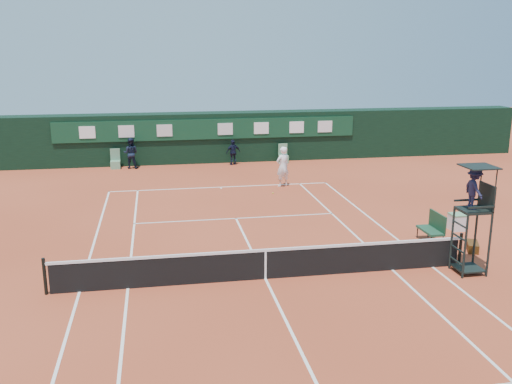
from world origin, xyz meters
The scene contains 14 objects.
ground centered at (0.00, 0.00, 0.00)m, with size 90.00×90.00×0.00m, color #BE4C2D.
court_lines centered at (0.00, 0.00, 0.01)m, with size 11.05×23.85×0.01m.
tennis_net centered at (0.00, 0.00, 0.51)m, with size 12.90×0.10×1.10m.
back_wall centered at (0.00, 18.74, 1.51)m, with size 40.00×1.65×3.00m.
linesman_chair_left centered at (-5.50, 17.48, 0.32)m, with size 0.55×0.50×1.15m.
linesman_chair_right centered at (4.50, 17.48, 0.32)m, with size 0.55×0.50×1.15m.
umpire_chair centered at (6.35, -0.60, 2.46)m, with size 0.96×0.95×3.42m.
player_bench centered at (6.62, 2.26, 0.60)m, with size 0.56×1.20×1.10m.
tennis_bag centered at (7.57, 1.19, 0.15)m, with size 0.35×0.80×0.30m, color black.
cooler centered at (8.22, 3.44, 0.33)m, with size 0.57×0.57×0.65m.
tennis_ball centered at (2.33, 10.13, 0.03)m, with size 0.07×0.07×0.07m, color #C5DB33.
player centered at (3.12, 11.56, 1.02)m, with size 0.74×0.49×2.04m, color white.
ball_kid_left centered at (-4.59, 17.39, 0.89)m, with size 0.87×0.68×1.78m, color black.
ball_kid_right centered at (1.40, 17.38, 0.76)m, with size 0.89×0.37×1.52m, color black.
Camera 1 is at (-3.11, -15.92, 6.90)m, focal length 40.00 mm.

